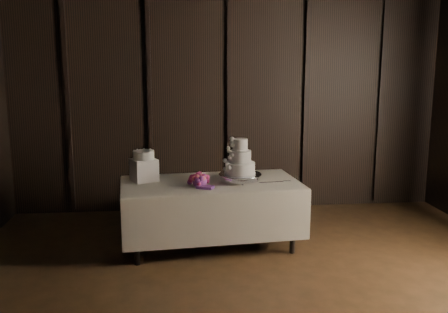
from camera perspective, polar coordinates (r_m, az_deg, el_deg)
room at (r=3.59m, az=6.84°, el=1.26°), size 6.08×7.08×3.08m
display_table at (r=5.70m, az=-1.51°, el=-6.29°), size 2.08×1.22×0.76m
cake_stand at (r=5.62m, az=1.84°, el=-2.45°), size 0.50×0.50×0.09m
wedding_cake at (r=5.56m, az=1.58°, el=-0.46°), size 0.38×0.33×0.40m
bouquet at (r=5.43m, az=-2.80°, el=-2.74°), size 0.43×0.47×0.18m
box_pedestal at (r=5.72m, az=-9.12°, el=-1.53°), size 0.34×0.34×0.25m
small_cake at (r=5.69m, az=-9.17°, el=0.17°), size 0.28×0.28×0.10m
cake_knife at (r=5.60m, az=5.40°, el=-2.94°), size 0.37×0.05×0.01m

